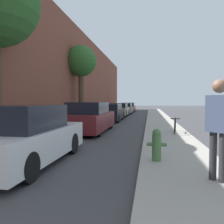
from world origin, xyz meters
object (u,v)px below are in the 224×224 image
Objects in this scene: street_tree_far at (81,62)px; fire_hydrant at (157,144)px; bicycle at (175,125)px; parked_car_white at (25,137)px; pedestrian at (219,123)px; parked_car_red at (128,107)px; parked_car_maroon at (89,118)px; parked_car_black at (110,113)px; parked_car_champagne at (119,110)px; parked_car_grey at (125,109)px.

street_tree_far reaches higher than fire_hydrant.
parked_car_white is at bearing -119.92° from bicycle.
street_tree_far is 14.93m from pedestrian.
parked_car_red is 0.67× the size of street_tree_far.
parked_car_maroon is 1.01× the size of parked_car_black.
parked_car_champagne reaches higher than parked_car_red.
parked_car_grey is at bearing 77.55° from street_tree_far.
street_tree_far is at bearing 100.82° from parked_car_white.
street_tree_far is at bearing -177.78° from parked_car_black.
fire_hydrant is (3.22, -22.20, -0.10)m from parked_car_grey.
parked_car_maroon is 4.18m from bicycle.
parked_car_black is at bearing -90.06° from parked_car_grey.
parked_car_white is at bearing -79.18° from street_tree_far.
pedestrian reaches higher than parked_car_grey.
parked_car_champagne is 0.70× the size of street_tree_far.
pedestrian is (1.05, -1.23, 0.66)m from fire_hydrant.
parked_car_red is at bearing 89.98° from parked_car_white.
street_tree_far is at bearing 141.97° from bicycle.
fire_hydrant is (3.18, -5.47, -0.19)m from parked_car_maroon.
street_tree_far reaches higher than parked_car_maroon.
parked_car_black is at bearing -90.11° from parked_car_red.
bicycle is (0.98, 5.05, -0.05)m from fire_hydrant.
parked_car_red is 5.02× the size of fire_hydrant.
parked_car_maroon is 1.02× the size of parked_car_grey.
pedestrian is at bearing -79.67° from parked_car_grey.
street_tree_far reaches higher than parked_car_red.
pedestrian reaches higher than parked_car_black.
bicycle is at bearing -47.42° from pedestrian.
parked_car_champagne is at bearing 89.91° from parked_car_white.
parked_car_white is 5.12× the size of fire_hydrant.
parked_car_white is 12.95m from street_tree_far.
fire_hydrant is at bearing -64.74° from street_tree_far.
parked_car_maroon is 5.97× the size of fire_hydrant.
street_tree_far is 10.20m from bicycle.
parked_car_maroon is 6.32m from fire_hydrant.
street_tree_far is at bearing 115.26° from fire_hydrant.
parked_car_white is 0.69× the size of street_tree_far.
parked_car_white is at bearing -89.98° from parked_car_grey.
pedestrian reaches higher than parked_car_white.
parked_car_maroon is 1.19× the size of parked_car_red.
parked_car_maroon is at bearing -89.84° from parked_car_grey.
parked_car_black is (-0.02, 12.22, -0.03)m from parked_car_white.
parked_car_maroon is 0.80× the size of street_tree_far.
parked_car_white reaches higher than fire_hydrant.
street_tree_far is (-2.31, -10.47, 3.97)m from parked_car_grey.
parked_car_white is 27.50m from parked_car_red.
parked_car_white is 17.31m from parked_car_champagne.
parked_car_maroon reaches higher than parked_car_black.
parked_car_grey reaches higher than fire_hydrant.
parked_car_maroon reaches higher than parked_car_white.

